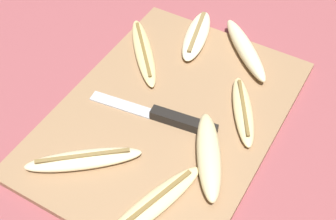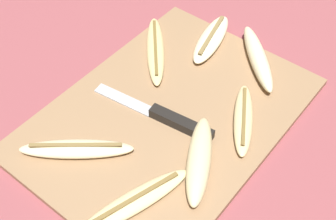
{
  "view_description": "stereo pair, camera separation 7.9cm",
  "coord_description": "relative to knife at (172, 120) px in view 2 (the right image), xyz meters",
  "views": [
    {
      "loc": [
        -0.46,
        -0.27,
        0.63
      ],
      "look_at": [
        0.0,
        0.0,
        0.02
      ],
      "focal_mm": 50.0,
      "sensor_mm": 36.0,
      "label": 1
    },
    {
      "loc": [
        -0.42,
        -0.33,
        0.63
      ],
      "look_at": [
        0.0,
        0.0,
        0.02
      ],
      "focal_mm": 50.0,
      "sensor_mm": 36.0,
      "label": 2
    }
  ],
  "objects": [
    {
      "name": "ground_plane",
      "position": [
        0.01,
        0.02,
        -0.02
      ],
      "size": [
        4.0,
        4.0,
        0.0
      ],
      "primitive_type": "plane",
      "color": "#93474C"
    },
    {
      "name": "cutting_board",
      "position": [
        0.01,
        0.02,
        -0.01
      ],
      "size": [
        0.5,
        0.36,
        0.01
      ],
      "color": "#997551",
      "rests_on": "ground_plane"
    },
    {
      "name": "knife",
      "position": [
        0.0,
        0.0,
        0.0
      ],
      "size": [
        0.05,
        0.24,
        0.02
      ],
      "rotation": [
        0.0,
        0.0,
        0.13
      ],
      "color": "black",
      "rests_on": "cutting_board"
    },
    {
      "name": "banana_spotted_left",
      "position": [
        0.12,
        0.14,
        0.0
      ],
      "size": [
        0.17,
        0.16,
        0.02
      ],
      "rotation": [
        0.0,
        0.0,
        2.29
      ],
      "color": "#DBC684",
      "rests_on": "cutting_board"
    },
    {
      "name": "banana_ripe_center",
      "position": [
        -0.16,
        -0.06,
        0.0
      ],
      "size": [
        0.19,
        0.09,
        0.02
      ],
      "rotation": [
        0.0,
        0.0,
        4.42
      ],
      "color": "beige",
      "rests_on": "cutting_board"
    },
    {
      "name": "banana_pale_long",
      "position": [
        0.22,
        -0.04,
        0.01
      ],
      "size": [
        0.15,
        0.15,
        0.03
      ],
      "rotation": [
        0.0,
        0.0,
        2.36
      ],
      "color": "beige",
      "rests_on": "cutting_board"
    },
    {
      "name": "banana_cream_curved",
      "position": [
        -0.15,
        0.08,
        0.0
      ],
      "size": [
        0.15,
        0.17,
        0.02
      ],
      "rotation": [
        0.0,
        0.0,
        0.68
      ],
      "color": "beige",
      "rests_on": "cutting_board"
    },
    {
      "name": "banana_mellow_near",
      "position": [
        0.08,
        -0.1,
        0.0
      ],
      "size": [
        0.15,
        0.11,
        0.02
      ],
      "rotation": [
        0.0,
        0.0,
        5.25
      ],
      "color": "beige",
      "rests_on": "cutting_board"
    },
    {
      "name": "banana_soft_right",
      "position": [
        -0.04,
        -0.09,
        0.01
      ],
      "size": [
        0.17,
        0.12,
        0.03
      ],
      "rotation": [
        0.0,
        0.0,
        2.1
      ],
      "color": "beige",
      "rests_on": "cutting_board"
    },
    {
      "name": "banana_bright_far",
      "position": [
        0.21,
        0.07,
        0.0
      ],
      "size": [
        0.16,
        0.08,
        0.02
      ],
      "rotation": [
        0.0,
        0.0,
        4.96
      ],
      "color": "beige",
      "rests_on": "cutting_board"
    }
  ]
}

